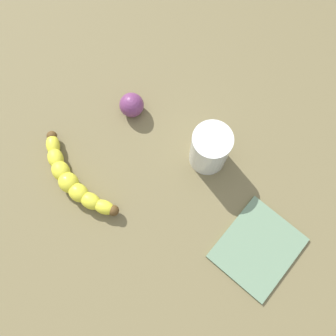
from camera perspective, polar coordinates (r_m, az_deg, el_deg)
The scene contains 5 objects.
wooden_tabletop at distance 73.05cm, azimuth -7.52°, elevation -1.17°, with size 120.00×120.00×3.00cm, color brown.
banana at distance 71.04cm, azimuth -14.66°, elevation -1.74°, with size 10.32×20.18×3.71cm.
smoothie_glass at distance 67.83cm, azimuth 6.52°, elevation 2.94°, with size 7.23×7.23×10.01cm.
plum_fruit at distance 74.00cm, azimuth -5.69°, elevation 9.74°, with size 4.89×4.89×4.89cm, color #6B3360.
folded_napkin at distance 70.03cm, azimuth 13.83°, elevation -12.00°, with size 14.67×12.55×0.60cm, color slate.
Camera 1 is at (2.50, -21.83, 71.16)cm, focal length 39.10 mm.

